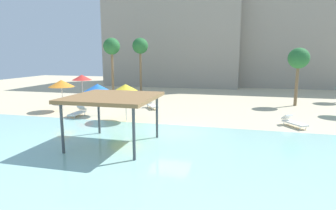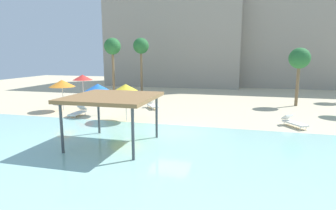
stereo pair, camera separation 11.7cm
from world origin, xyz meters
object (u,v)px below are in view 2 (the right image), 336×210
(beach_umbrella_yellow_4, at_px, (126,89))
(beach_umbrella_red_1, at_px, (83,77))
(lounge_chair_3, at_px, (152,105))
(palm_tree_0, at_px, (299,59))
(lounge_chair_2, at_px, (293,122))
(beach_umbrella_orange_0, at_px, (62,83))
(palm_tree_2, at_px, (113,48))
(shade_pavilion, at_px, (112,99))
(beach_umbrella_blue_3, at_px, (98,87))
(lounge_chair_1, at_px, (79,112))
(palm_tree_3, at_px, (141,47))

(beach_umbrella_yellow_4, bearing_deg, beach_umbrella_red_1, 138.61)
(beach_umbrella_red_1, xyz_separation_m, lounge_chair_3, (7.64, -1.31, -2.17))
(palm_tree_0, bearing_deg, lounge_chair_3, -160.13)
(lounge_chair_2, xyz_separation_m, palm_tree_0, (1.59, 8.42, 3.97))
(beach_umbrella_orange_0, bearing_deg, palm_tree_2, 88.41)
(shade_pavilion, distance_m, beach_umbrella_blue_3, 7.92)
(beach_umbrella_yellow_4, relative_size, lounge_chair_3, 1.41)
(beach_umbrella_red_1, xyz_separation_m, palm_tree_0, (20.29, 3.26, 1.80))
(beach_umbrella_yellow_4, bearing_deg, lounge_chair_3, 86.67)
(beach_umbrella_orange_0, distance_m, beach_umbrella_yellow_4, 7.12)
(lounge_chair_2, bearing_deg, lounge_chair_3, -142.79)
(beach_umbrella_blue_3, bearing_deg, lounge_chair_1, -153.39)
(beach_umbrella_orange_0, xyz_separation_m, palm_tree_3, (2.74, 12.08, 3.26))
(palm_tree_0, bearing_deg, lounge_chair_1, -152.07)
(beach_umbrella_yellow_4, xyz_separation_m, palm_tree_2, (-6.49, 11.69, 3.15))
(lounge_chair_2, bearing_deg, palm_tree_0, 135.69)
(beach_umbrella_yellow_4, height_order, palm_tree_2, palm_tree_2)
(palm_tree_0, bearing_deg, lounge_chair_2, -100.69)
(beach_umbrella_blue_3, height_order, palm_tree_2, palm_tree_2)
(lounge_chair_1, xyz_separation_m, palm_tree_0, (17.21, 9.13, 3.97))
(beach_umbrella_red_1, height_order, beach_umbrella_yellow_4, beach_umbrella_red_1)
(beach_umbrella_blue_3, bearing_deg, beach_umbrella_yellow_4, -24.05)
(lounge_chair_1, height_order, lounge_chair_3, same)
(lounge_chair_3, relative_size, palm_tree_0, 0.36)
(shade_pavilion, relative_size, palm_tree_3, 0.64)
(beach_umbrella_yellow_4, xyz_separation_m, lounge_chair_3, (0.30, 5.16, -2.01))
(beach_umbrella_orange_0, bearing_deg, beach_umbrella_blue_3, -14.29)
(lounge_chair_3, xyz_separation_m, palm_tree_0, (12.65, 4.57, 3.97))
(palm_tree_0, xyz_separation_m, palm_tree_3, (-16.96, 4.63, 1.29))
(lounge_chair_1, xyz_separation_m, palm_tree_2, (-2.22, 11.08, 5.16))
(lounge_chair_2, bearing_deg, beach_umbrella_orange_0, -126.66)
(beach_umbrella_red_1, height_order, beach_umbrella_blue_3, beach_umbrella_red_1)
(beach_umbrella_red_1, height_order, lounge_chair_1, beach_umbrella_red_1)
(beach_umbrella_yellow_4, relative_size, palm_tree_0, 0.50)
(lounge_chair_1, bearing_deg, lounge_chair_3, 134.61)
(lounge_chair_1, height_order, palm_tree_2, palm_tree_2)
(beach_umbrella_red_1, bearing_deg, lounge_chair_3, -9.75)
(lounge_chair_3, relative_size, palm_tree_2, 0.29)
(palm_tree_2, distance_m, palm_tree_3, 3.64)
(lounge_chair_1, distance_m, palm_tree_2, 12.43)
(shade_pavilion, bearing_deg, lounge_chair_3, 96.65)
(beach_umbrella_orange_0, bearing_deg, lounge_chair_3, 22.26)
(beach_umbrella_yellow_4, distance_m, palm_tree_0, 16.32)
(beach_umbrella_orange_0, height_order, palm_tree_0, palm_tree_0)
(palm_tree_2, bearing_deg, beach_umbrella_blue_3, -70.92)
(lounge_chair_3, bearing_deg, palm_tree_3, 170.60)
(beach_umbrella_red_1, distance_m, lounge_chair_2, 19.52)
(beach_umbrella_yellow_4, relative_size, palm_tree_2, 0.41)
(lounge_chair_1, bearing_deg, beach_umbrella_orange_0, -124.25)
(lounge_chair_2, bearing_deg, lounge_chair_1, -121.03)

